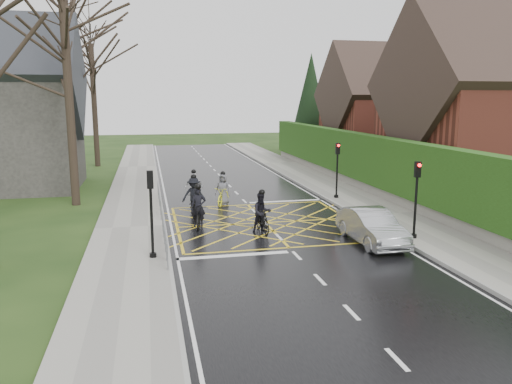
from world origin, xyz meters
name	(u,v)px	position (x,y,z in m)	size (l,w,h in m)	color
ground	(265,223)	(0.00, 0.00, 0.00)	(120.00, 120.00, 0.00)	black
road	(265,223)	(0.00, 0.00, 0.01)	(9.00, 80.00, 0.01)	black
sidewalk_right	(386,215)	(6.00, 0.00, 0.07)	(3.00, 80.00, 0.15)	gray
sidewalk_left	(131,228)	(-6.00, 0.00, 0.07)	(3.00, 80.00, 0.15)	gray
stone_wall	(367,187)	(7.75, 6.00, 0.35)	(0.50, 38.00, 0.70)	slate
hedge	(368,158)	(7.75, 6.00, 2.10)	(0.90, 38.00, 2.80)	#1E3E11
house_near	(496,114)	(14.75, 4.00, 4.73)	(11.80, 9.80, 11.30)	brown
house_far	(385,114)	(14.75, 18.00, 4.36)	(9.80, 8.80, 10.30)	brown
conifer	(310,105)	(10.75, 26.00, 4.99)	(4.60, 4.60, 10.00)	black
church	(7,110)	(-13.54, 12.00, 4.93)	(8.80, 7.80, 11.00)	#2D2B28
tree_near	(66,53)	(-9.00, 6.00, 7.91)	(9.24, 9.24, 11.44)	black
tree_mid	(68,52)	(-10.00, 14.00, 8.63)	(10.08, 10.08, 12.48)	black
tree_far	(93,79)	(-9.30, 22.00, 7.19)	(8.40, 8.40, 10.40)	black
railing_south	(164,232)	(-4.65, -3.50, 0.78)	(0.05, 5.04, 1.03)	slate
railing_north	(159,194)	(-4.65, 4.00, 0.79)	(0.05, 6.04, 1.03)	slate
traffic_light_ne	(337,171)	(5.10, 4.20, 1.66)	(0.24, 0.31, 3.21)	black
traffic_light_se	(416,201)	(5.10, -4.20, 1.66)	(0.24, 0.31, 3.21)	black
traffic_light_sw	(151,215)	(-5.10, -4.50, 1.66)	(0.24, 0.31, 3.21)	black
cyclist_rear	(199,213)	(-3.04, -0.08, 0.63)	(0.96, 2.07, 1.94)	black
cyclist_back	(262,216)	(-0.50, -1.55, 0.70)	(0.87, 1.88, 1.85)	black
cyclist_mid	(194,199)	(-2.98, 2.70, 0.71)	(1.16, 2.01, 1.95)	black
cyclist_front	(194,190)	(-2.75, 5.22, 0.68)	(0.99, 1.84, 1.84)	black
cyclist_lead	(223,193)	(-1.28, 4.33, 0.63)	(1.36, 1.97, 1.82)	yellow
car	(372,226)	(3.34, -4.06, 0.67)	(1.42, 4.09, 1.35)	#A2A4A9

